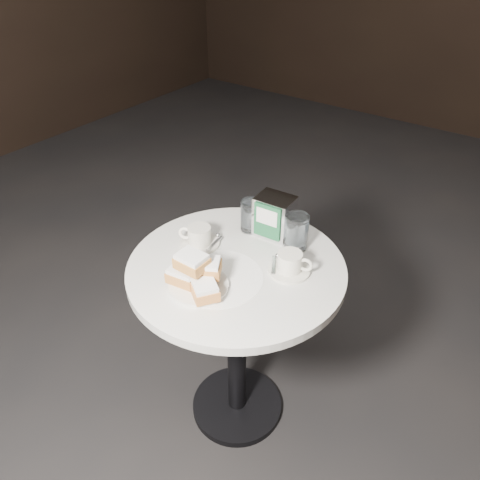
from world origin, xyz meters
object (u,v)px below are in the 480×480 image
beignet_plate (197,277)px  napkin_dispenser (274,216)px  coffee_cup_left (199,237)px  coffee_cup_right (290,264)px  water_glass_right (297,232)px  cafe_table (237,310)px  water_glass_left (251,216)px

beignet_plate → napkin_dispenser: napkin_dispenser is taller
beignet_plate → napkin_dispenser: 0.38m
coffee_cup_left → coffee_cup_right: size_ratio=1.07×
water_glass_right → napkin_dispenser: napkin_dispenser is taller
cafe_table → coffee_cup_left: 0.28m
cafe_table → water_glass_right: water_glass_right is taller
coffee_cup_left → napkin_dispenser: size_ratio=1.21×
coffee_cup_right → napkin_dispenser: 0.22m
cafe_table → napkin_dispenser: bearing=89.5°
cafe_table → napkin_dispenser: napkin_dispenser is taller
cafe_table → coffee_cup_right: size_ratio=4.55×
napkin_dispenser → cafe_table: bearing=-94.4°
beignet_plate → coffee_cup_right: size_ratio=1.28×
cafe_table → beignet_plate: (-0.03, -0.16, 0.24)m
coffee_cup_right → water_glass_right: water_glass_right is taller
cafe_table → beignet_plate: size_ratio=3.56×
beignet_plate → water_glass_right: bearing=69.5°
cafe_table → water_glass_left: size_ratio=6.53×
coffee_cup_left → napkin_dispenser: 0.26m
cafe_table → water_glass_right: 0.34m
water_glass_left → coffee_cup_left: bearing=-116.0°
water_glass_left → napkin_dispenser: 0.09m
cafe_table → napkin_dispenser: 0.35m
water_glass_right → coffee_cup_left: bearing=-146.6°
beignet_plate → water_glass_left: size_ratio=1.83×
coffee_cup_left → coffee_cup_right: same height
coffee_cup_right → napkin_dispenser: napkin_dispenser is taller
coffee_cup_right → water_glass_right: (-0.05, 0.12, 0.03)m
water_glass_left → cafe_table: bearing=-67.5°
coffee_cup_left → water_glass_left: (0.09, 0.18, 0.03)m
coffee_cup_left → water_glass_right: bearing=9.9°
beignet_plate → cafe_table: bearing=80.1°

